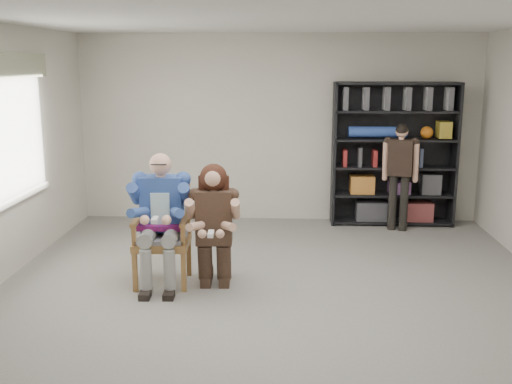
# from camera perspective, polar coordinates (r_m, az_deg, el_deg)

# --- Properties ---
(room_shell) EXTENTS (6.00, 7.00, 2.80)m
(room_shell) POSITION_cam_1_polar(r_m,az_deg,el_deg) (5.59, 1.75, 2.17)
(room_shell) COLOR beige
(room_shell) RESTS_ON ground
(floor) EXTENTS (6.00, 7.00, 0.01)m
(floor) POSITION_cam_1_polar(r_m,az_deg,el_deg) (6.00, 1.66, -11.10)
(floor) COLOR slate
(floor) RESTS_ON ground
(window_left) EXTENTS (0.16, 2.00, 1.75)m
(window_left) POSITION_cam_1_polar(r_m,az_deg,el_deg) (7.22, -22.30, 5.40)
(window_left) COLOR white
(window_left) RESTS_ON room_shell
(armchair) EXTENTS (0.67, 0.65, 1.12)m
(armchair) POSITION_cam_1_polar(r_m,az_deg,el_deg) (6.56, -8.95, -4.01)
(armchair) COLOR brown
(armchair) RESTS_ON floor
(seated_man) EXTENTS (0.66, 0.90, 1.45)m
(seated_man) POSITION_cam_1_polar(r_m,az_deg,el_deg) (6.51, -9.00, -2.59)
(seated_man) COLOR #2B508E
(seated_man) RESTS_ON floor
(kneeling_woman) EXTENTS (0.60, 0.92, 1.33)m
(kneeling_woman) POSITION_cam_1_polar(r_m,az_deg,el_deg) (6.32, -4.04, -3.50)
(kneeling_woman) COLOR #32231A
(kneeling_woman) RESTS_ON floor
(bookshelf) EXTENTS (1.80, 0.38, 2.10)m
(bookshelf) POSITION_cam_1_polar(r_m,az_deg,el_deg) (9.03, 12.99, 3.50)
(bookshelf) COLOR black
(bookshelf) RESTS_ON floor
(standing_man) EXTENTS (0.53, 0.39, 1.55)m
(standing_man) POSITION_cam_1_polar(r_m,az_deg,el_deg) (8.75, 13.51, 1.36)
(standing_man) COLOR black
(standing_man) RESTS_ON floor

